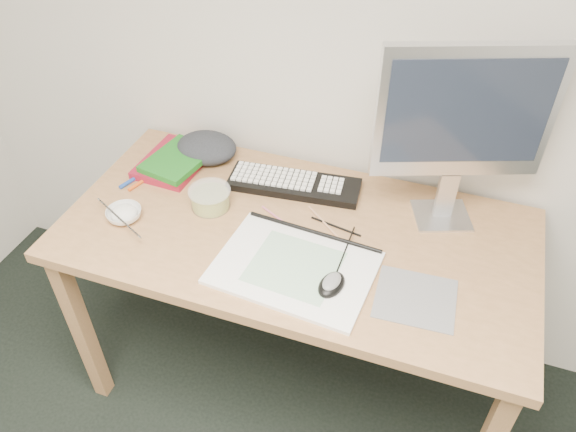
% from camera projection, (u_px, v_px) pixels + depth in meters
% --- Properties ---
extents(desk, '(1.40, 0.70, 0.75)m').
position_uv_depth(desk, '(296.00, 250.00, 1.72)').
color(desk, tan).
rests_on(desk, ground).
extents(mousepad, '(0.22, 0.20, 0.00)m').
position_uv_depth(mousepad, '(415.00, 298.00, 1.47)').
color(mousepad, slate).
rests_on(mousepad, desk).
extents(sketchpad, '(0.45, 0.34, 0.01)m').
position_uv_depth(sketchpad, '(294.00, 268.00, 1.55)').
color(sketchpad, white).
rests_on(sketchpad, desk).
extents(keyboard, '(0.44, 0.18, 0.03)m').
position_uv_depth(keyboard, '(294.00, 184.00, 1.82)').
color(keyboard, black).
rests_on(keyboard, desk).
extents(monitor, '(0.46, 0.20, 0.56)m').
position_uv_depth(monitor, '(464.00, 118.00, 1.49)').
color(monitor, silver).
rests_on(monitor, desk).
extents(mouse, '(0.08, 0.11, 0.03)m').
position_uv_depth(mouse, '(332.00, 282.00, 1.47)').
color(mouse, black).
rests_on(mouse, sketchpad).
extents(rice_bowl, '(0.12, 0.12, 0.03)m').
position_uv_depth(rice_bowl, '(124.00, 214.00, 1.70)').
color(rice_bowl, white).
rests_on(rice_bowl, desk).
extents(chopsticks, '(0.21, 0.12, 0.02)m').
position_uv_depth(chopsticks, '(119.00, 218.00, 1.66)').
color(chopsticks, '#B2B2B5').
rests_on(chopsticks, rice_bowl).
extents(fruit_tub, '(0.16, 0.16, 0.06)m').
position_uv_depth(fruit_tub, '(210.00, 198.00, 1.73)').
color(fruit_tub, '#C9C747').
rests_on(fruit_tub, desk).
extents(book_red, '(0.20, 0.26, 0.03)m').
position_uv_depth(book_red, '(174.00, 162.00, 1.91)').
color(book_red, maroon).
rests_on(book_red, desk).
extents(book_green, '(0.20, 0.25, 0.02)m').
position_uv_depth(book_green, '(178.00, 159.00, 1.88)').
color(book_green, '#1A6A1B').
rests_on(book_green, book_red).
extents(cloth_lump, '(0.19, 0.16, 0.07)m').
position_uv_depth(cloth_lump, '(207.00, 148.00, 1.93)').
color(cloth_lump, '#292C31').
rests_on(cloth_lump, desk).
extents(pencil_pink, '(0.15, 0.09, 0.01)m').
position_uv_depth(pencil_pink, '(280.00, 220.00, 1.70)').
color(pencil_pink, '#CE6786').
rests_on(pencil_pink, desk).
extents(pencil_tan, '(0.13, 0.12, 0.01)m').
position_uv_depth(pencil_tan, '(324.00, 222.00, 1.69)').
color(pencil_tan, tan).
rests_on(pencil_tan, desk).
extents(pencil_black, '(0.16, 0.04, 0.01)m').
position_uv_depth(pencil_black, '(336.00, 226.00, 1.68)').
color(pencil_black, black).
rests_on(pencil_black, desk).
extents(marker_blue, '(0.06, 0.14, 0.01)m').
position_uv_depth(marker_blue, '(137.00, 177.00, 1.86)').
color(marker_blue, '#1D429E').
rests_on(marker_blue, desk).
extents(marker_orange, '(0.05, 0.13, 0.01)m').
position_uv_depth(marker_orange, '(144.00, 180.00, 1.84)').
color(marker_orange, '#D55319').
rests_on(marker_orange, desk).
extents(marker_purple, '(0.05, 0.11, 0.01)m').
position_uv_depth(marker_purple, '(140.00, 176.00, 1.86)').
color(marker_purple, '#74227F').
rests_on(marker_purple, desk).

